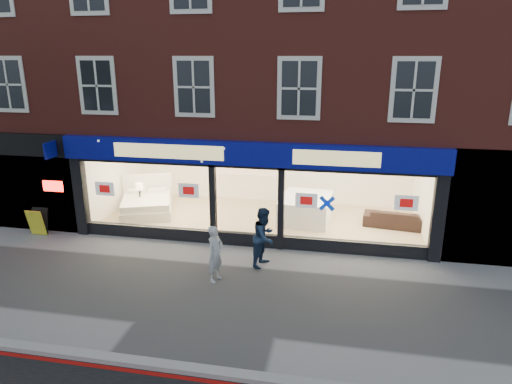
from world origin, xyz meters
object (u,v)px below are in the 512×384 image
(display_bed, at_px, (147,204))
(pedestrian_blue, at_px, (264,237))
(mattress_stack, at_px, (306,208))
(sofa, at_px, (394,218))
(a_board, at_px, (38,222))
(pedestrian_grey, at_px, (215,254))

(display_bed, bearing_deg, pedestrian_blue, -53.91)
(display_bed, height_order, mattress_stack, display_bed)
(display_bed, relative_size, sofa, 1.32)
(display_bed, relative_size, a_board, 2.97)
(mattress_stack, relative_size, pedestrian_blue, 1.33)
(sofa, bearing_deg, display_bed, 9.58)
(sofa, bearing_deg, pedestrian_grey, 51.17)
(sofa, relative_size, pedestrian_grey, 1.33)
(display_bed, distance_m, pedestrian_grey, 5.84)
(sofa, bearing_deg, a_board, 21.01)
(a_board, bearing_deg, sofa, 15.16)
(mattress_stack, xyz_separation_m, a_board, (-8.50, -2.83, -0.07))
(mattress_stack, xyz_separation_m, pedestrian_blue, (-0.84, -3.63, 0.32))
(sofa, bearing_deg, mattress_stack, 5.50)
(pedestrian_grey, distance_m, pedestrian_blue, 1.59)
(sofa, height_order, a_board, a_board)
(pedestrian_blue, bearing_deg, mattress_stack, 4.28)
(a_board, bearing_deg, display_bed, 43.65)
(sofa, xyz_separation_m, a_board, (-11.50, -2.71, 0.05))
(sofa, relative_size, a_board, 2.25)
(sofa, xyz_separation_m, pedestrian_grey, (-4.93, -4.66, 0.36))
(pedestrian_grey, bearing_deg, sofa, -27.63)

